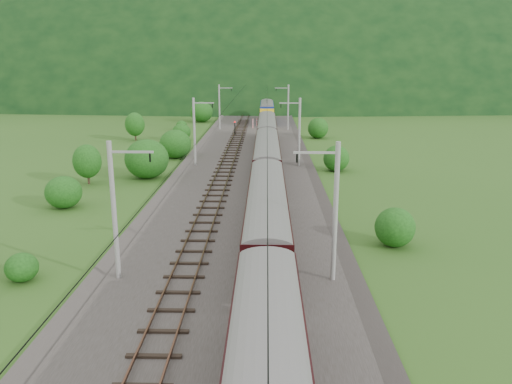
{
  "coord_description": "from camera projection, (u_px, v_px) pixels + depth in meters",
  "views": [
    {
      "loc": [
        2.35,
        -26.58,
        12.53
      ],
      "look_at": [
        1.55,
        10.87,
        2.6
      ],
      "focal_mm": 35.0,
      "sensor_mm": 36.0,
      "label": 1
    }
  ],
  "objects": [
    {
      "name": "mountain_ridge",
      "position": [
        77.0,
        80.0,
        321.33
      ],
      "size": [
        336.0,
        280.0,
        132.0
      ],
      "primitive_type": "ellipsoid",
      "color": "black",
      "rests_on": "ground"
    },
    {
      "name": "mountain_main",
      "position": [
        263.0,
        83.0,
        280.2
      ],
      "size": [
        504.0,
        360.0,
        244.0
      ],
      "primitive_type": "ellipsoid",
      "color": "black",
      "rests_on": "ground"
    },
    {
      "name": "ground",
      "position": [
        225.0,
        283.0,
        28.95
      ],
      "size": [
        600.0,
        600.0,
        0.0
      ],
      "primitive_type": "plane",
      "color": "#2B5219",
      "rests_on": "ground"
    },
    {
      "name": "hazard_post_far",
      "position": [
        257.0,
        122.0,
        95.07
      ],
      "size": [
        0.15,
        0.15,
        1.44
      ],
      "primitive_type": "cylinder",
      "color": "red",
      "rests_on": "railbed"
    },
    {
      "name": "catenary_left",
      "position": [
        195.0,
        130.0,
        58.84
      ],
      "size": [
        2.54,
        192.28,
        8.0
      ],
      "color": "gray",
      "rests_on": "railbed"
    },
    {
      "name": "vegetation_left",
      "position": [
        95.0,
        181.0,
        43.62
      ],
      "size": [
        12.76,
        143.82,
        6.35
      ],
      "color": "#174311",
      "rests_on": "ground"
    },
    {
      "name": "signal",
      "position": [
        235.0,
        127.0,
        83.93
      ],
      "size": [
        0.25,
        0.25,
        2.27
      ],
      "color": "black",
      "rests_on": "railbed"
    },
    {
      "name": "hazard_post_near",
      "position": [
        253.0,
        124.0,
        92.24
      ],
      "size": [
        0.18,
        0.18,
        1.7
      ],
      "primitive_type": "cylinder",
      "color": "red",
      "rests_on": "railbed"
    },
    {
      "name": "track_left",
      "position": [
        205.0,
        222.0,
        38.56
      ],
      "size": [
        2.4,
        220.0,
        0.27
      ],
      "color": "brown",
      "rests_on": "railbed"
    },
    {
      "name": "train",
      "position": [
        267.0,
        171.0,
        43.11
      ],
      "size": [
        2.69,
        129.25,
        4.66
      ],
      "color": "black",
      "rests_on": "ground"
    },
    {
      "name": "track_right",
      "position": [
        267.0,
        223.0,
        38.46
      ],
      "size": [
        2.4,
        220.0,
        0.27
      ],
      "color": "brown",
      "rests_on": "railbed"
    },
    {
      "name": "catenary_right",
      "position": [
        299.0,
        131.0,
        58.59
      ],
      "size": [
        2.54,
        192.28,
        8.0
      ],
      "color": "gray",
      "rests_on": "railbed"
    },
    {
      "name": "vegetation_right",
      "position": [
        399.0,
        234.0,
        32.84
      ],
      "size": [
        4.87,
        99.03,
        3.2
      ],
      "color": "#174311",
      "rests_on": "ground"
    },
    {
      "name": "railbed",
      "position": [
        236.0,
        225.0,
        38.57
      ],
      "size": [
        14.0,
        220.0,
        0.3
      ],
      "primitive_type": "cube",
      "color": "#38332D",
      "rests_on": "ground"
    },
    {
      "name": "overhead_wires",
      "position": [
        235.0,
        136.0,
        36.79
      ],
      "size": [
        4.83,
        198.0,
        0.03
      ],
      "color": "black",
      "rests_on": "ground"
    }
  ]
}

